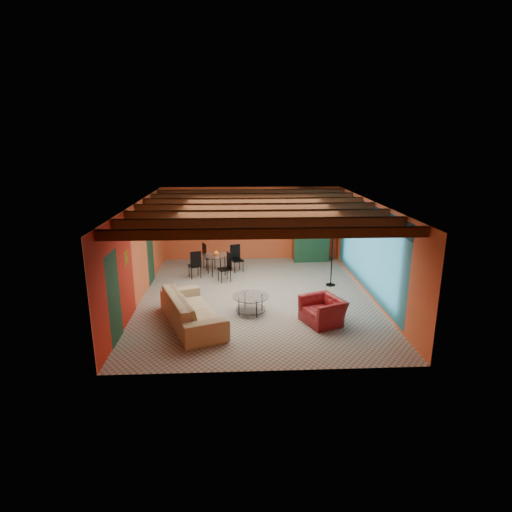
{
  "coord_description": "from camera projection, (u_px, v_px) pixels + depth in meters",
  "views": [
    {
      "loc": [
        -0.57,
        -11.14,
        4.31
      ],
      "look_at": [
        0.0,
        0.2,
        1.15
      ],
      "focal_mm": 29.09,
      "sensor_mm": 36.0,
      "label": 1
    }
  ],
  "objects": [
    {
      "name": "sofa",
      "position": [
        192.0,
        309.0,
        10.02
      ],
      "size": [
        1.89,
        2.81,
        0.76
      ],
      "primitive_type": "imported",
      "rotation": [
        0.0,
        0.0,
        1.93
      ],
      "color": "tan",
      "rests_on": "ground"
    },
    {
      "name": "room",
      "position": [
        256.0,
        214.0,
        11.37
      ],
      "size": [
        6.52,
        8.01,
        2.71
      ],
      "color": "#9A9589",
      "rests_on": "ground"
    },
    {
      "name": "dining_table",
      "position": [
        216.0,
        261.0,
        13.72
      ],
      "size": [
        2.32,
        2.32,
        0.93
      ],
      "primitive_type": null,
      "rotation": [
        0.0,
        0.0,
        0.38
      ],
      "color": "silver",
      "rests_on": "ground"
    },
    {
      "name": "potted_plant",
      "position": [
        312.0,
        194.0,
        14.9
      ],
      "size": [
        0.54,
        0.5,
        0.5
      ],
      "primitive_type": "imported",
      "rotation": [
        0.0,
        0.0,
        0.28
      ],
      "color": "#26661E",
      "rests_on": "armoire"
    },
    {
      "name": "vase",
      "position": [
        216.0,
        245.0,
        13.57
      ],
      "size": [
        0.22,
        0.22,
        0.18
      ],
      "primitive_type": "imported",
      "rotation": [
        0.0,
        0.0,
        0.3
      ],
      "color": "orange",
      "rests_on": "dining_table"
    },
    {
      "name": "ceiling_fan",
      "position": [
        256.0,
        215.0,
        11.27
      ],
      "size": [
        1.5,
        1.5,
        0.44
      ],
      "primitive_type": null,
      "color": "#472614",
      "rests_on": "ceiling"
    },
    {
      "name": "floor_lamp",
      "position": [
        332.0,
        257.0,
        12.58
      ],
      "size": [
        0.44,
        0.44,
        1.79
      ],
      "primitive_type": null,
      "rotation": [
        0.0,
        0.0,
        0.26
      ],
      "color": "black",
      "rests_on": "ground"
    },
    {
      "name": "painting",
      "position": [
        226.0,
        216.0,
        15.22
      ],
      "size": [
        1.05,
        0.03,
        0.65
      ],
      "primitive_type": "cube",
      "color": "black",
      "rests_on": "wall_back"
    },
    {
      "name": "coffee_table",
      "position": [
        251.0,
        304.0,
        10.7
      ],
      "size": [
        1.21,
        1.21,
        0.48
      ],
      "primitive_type": null,
      "rotation": [
        0.0,
        0.0,
        -0.36
      ],
      "color": "silver",
      "rests_on": "ground"
    },
    {
      "name": "armoire",
      "position": [
        311.0,
        231.0,
        15.27
      ],
      "size": [
        1.29,
        0.67,
        2.23
      ],
      "primitive_type": "cube",
      "rotation": [
        0.0,
        0.0,
        0.04
      ],
      "color": "brown",
      "rests_on": "ground"
    },
    {
      "name": "armchair",
      "position": [
        323.0,
        311.0,
        10.1
      ],
      "size": [
        1.17,
        1.23,
        0.64
      ],
      "primitive_type": "imported",
      "rotation": [
        0.0,
        0.0,
        -1.17
      ],
      "color": "maroon",
      "rests_on": "ground"
    }
  ]
}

